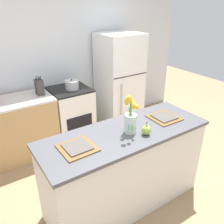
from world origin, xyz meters
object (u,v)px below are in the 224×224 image
Objects in this scene: stove_range at (71,115)px; pear_figurine at (146,130)px; refrigerator at (119,82)px; cooking_pot at (72,85)px; plate_setting_left at (77,147)px; knife_block at (39,87)px; plate_setting_right at (164,117)px; flower_vase at (130,119)px.

stove_range is 1.84m from pear_figurine.
refrigerator is at bearing 0.04° from stove_range.
cooking_pot is (0.00, 1.72, -0.03)m from pear_figurine.
plate_setting_left is 1.62m from knife_block.
pear_figurine is 0.69m from plate_setting_left.
pear_figurine is 0.44m from plate_setting_right.
cooking_pot is at bearing 89.97° from pear_figurine.
cooking_pot is (0.67, 1.56, 0.01)m from plate_setting_left.
plate_setting_right is 1.61m from cooking_pot.
pear_figurine is (0.10, -0.13, -0.09)m from flower_vase.
flower_vase is 1.69m from knife_block.
cooking_pot is (0.11, 1.59, -0.13)m from flower_vase.
plate_setting_right reaches higher than stove_range.
pear_figurine is 1.84m from knife_block.
flower_vase is 1.60m from cooking_pot.
refrigerator reaches higher than plate_setting_right.
refrigerator reaches higher than flower_vase.
knife_block is (-0.45, 0.01, 0.56)m from stove_range.
refrigerator is 0.93m from cooking_pot.
knife_block reaches higher than stove_range.
plate_setting_right is at bearing 3.91° from flower_vase.
knife_block is at bearing 174.02° from cooking_pot.
plate_setting_right is 1.84m from knife_block.
plate_setting_right is (0.41, 0.16, -0.05)m from pear_figurine.
plate_setting_left is at bearing 176.48° from flower_vase.
plate_setting_left is at bearing 180.00° from plate_setting_right.
pear_figurine is at bearing -50.50° from flower_vase.
knife_block reaches higher than cooking_pot.
refrigerator is at bearing 45.12° from plate_setting_left.
cooking_pot is at bearing -5.98° from knife_block.
flower_vase is at bearing -92.50° from stove_range.
plate_setting_right is at bearing -74.58° from stove_range.
flower_vase is 1.36× the size of plate_setting_left.
pear_figurine is at bearing -158.33° from plate_setting_right.
pear_figurine is at bearing -90.03° from cooking_pot.
stove_range is 1.76m from flower_vase.
refrigerator is at bearing 62.47° from pear_figurine.
plate_setting_left is at bearing 166.49° from pear_figurine.
stove_range is 2.09× the size of flower_vase.
plate_setting_left is 1.08m from plate_setting_right.
stove_range is 0.52m from cooking_pot.
plate_setting_left is 1.70m from cooking_pot.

